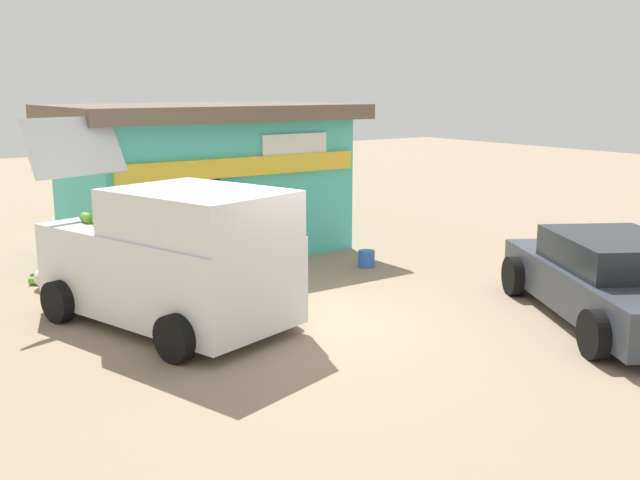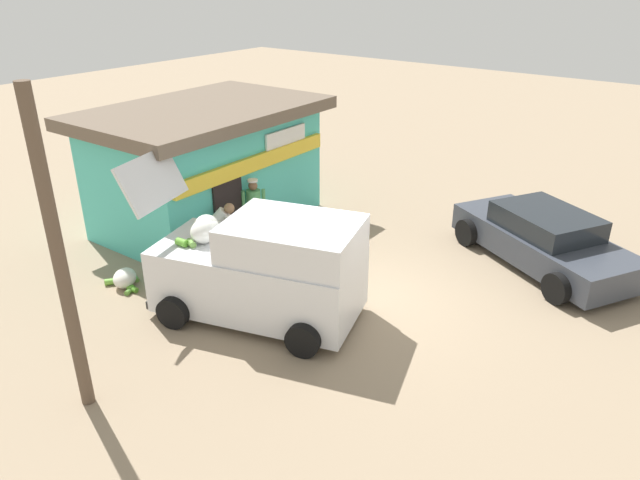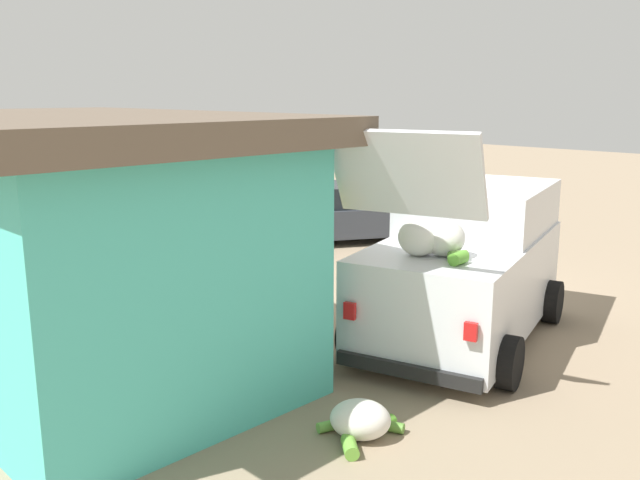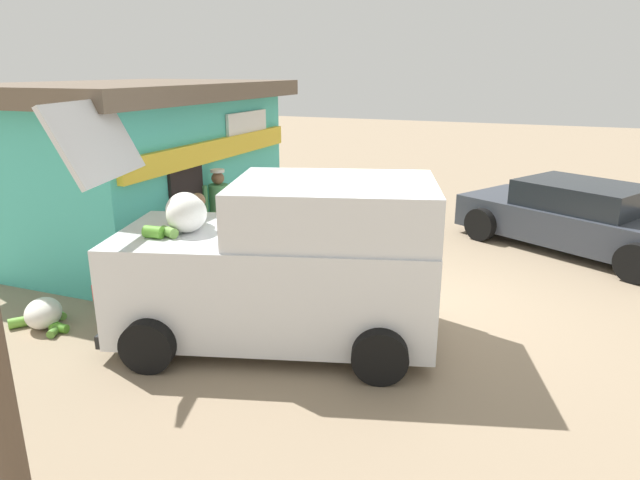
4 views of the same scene
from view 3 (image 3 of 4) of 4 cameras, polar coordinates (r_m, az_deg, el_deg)
The scene contains 8 objects.
ground_plane at distance 11.46m, azimuth 9.46°, elevation -4.64°, with size 60.00×60.00×0.00m, color gray.
storefront_bar at distance 8.52m, azimuth -19.76°, elevation -0.11°, with size 6.04×4.01×3.08m.
delivery_van at distance 9.43m, azimuth 12.15°, elevation -2.04°, with size 3.04×4.63×2.96m.
parked_sedan at distance 15.55m, azimuth 2.75°, elevation 2.31°, with size 3.70×4.69×1.29m.
vendor_standing at distance 9.32m, azimuth -8.16°, elevation -2.51°, with size 0.48×0.48×1.66m.
customer_bending at distance 8.38m, azimuth -1.63°, elevation -4.33°, with size 0.73×0.71×1.50m.
unloaded_banana_pile at distance 6.83m, azimuth 3.45°, elevation -15.03°, with size 0.78×0.87×0.39m.
paint_bucket at distance 11.94m, azimuth -9.68°, elevation -3.16°, with size 0.32×0.32×0.32m, color blue.
Camera 3 is at (-6.48, 8.86, 3.32)m, focal length 37.88 mm.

